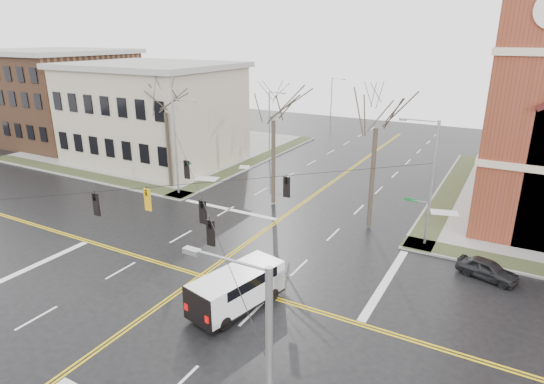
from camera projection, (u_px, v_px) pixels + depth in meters
The scene contains 16 objects.
ground at pixel (201, 276), 28.93m from camera, with size 120.00×120.00×0.00m, color black.
sidewalks at pixel (201, 275), 28.90m from camera, with size 80.00×80.00×0.17m.
road_markings at pixel (201, 276), 28.93m from camera, with size 100.00×100.00×0.01m.
civic_building_a at pixel (154, 115), 53.73m from camera, with size 18.00×14.00×11.00m, color #A1967F.
civic_building_b at pixel (57, 98), 64.41m from camera, with size 18.00×16.00×12.00m, color brown.
signal_pole_ne at pixel (429, 180), 31.58m from camera, with size 2.75×0.22×9.00m.
signal_pole_nw at pixel (177, 144), 41.99m from camera, with size 2.75×0.22×9.00m.
span_wires at pixel (196, 183), 26.89m from camera, with size 23.02×23.02×0.03m.
traffic_signals at pixel (189, 199), 26.58m from camera, with size 8.21×8.26×1.30m.
streetlight_north_a at pixel (270, 121), 55.45m from camera, with size 2.30×0.20×8.00m.
streetlight_north_b at pixel (332, 101), 71.95m from camera, with size 2.30×0.20×8.00m.
cargo_van at pixel (240, 286), 25.33m from camera, with size 3.45×6.08×2.18m.
parked_car_a at pixel (487, 269), 28.47m from camera, with size 1.48×3.67×1.25m, color black.
tree_nw_far at pixel (165, 108), 43.03m from camera, with size 4.00×4.00×11.02m.
tree_nw_near at pixel (273, 115), 38.57m from camera, with size 4.00×4.00×11.17m.
tree_ne at pixel (377, 121), 33.45m from camera, with size 4.00×4.00×11.75m.
Camera 1 is at (16.39, -20.13, 14.56)m, focal length 30.00 mm.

